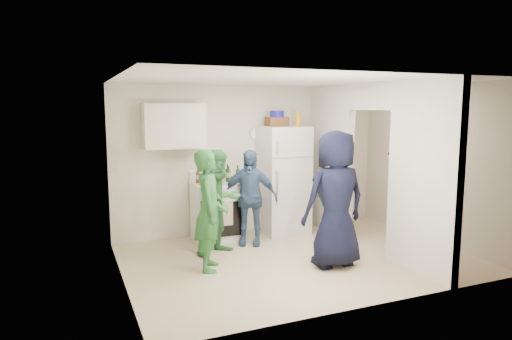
{
  "coord_description": "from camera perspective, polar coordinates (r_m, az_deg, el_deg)",
  "views": [
    {
      "loc": [
        -2.98,
        -5.56,
        2.15
      ],
      "look_at": [
        -0.48,
        0.4,
        1.25
      ],
      "focal_mm": 32.0,
      "sensor_mm": 36.0,
      "label": 1
    }
  ],
  "objects": [
    {
      "name": "wall_front",
      "position": [
        4.95,
        14.68,
        -2.79
      ],
      "size": [
        4.8,
        0.0,
        4.8
      ],
      "primitive_type": "plane",
      "rotation": [
        -1.57,
        0.0,
        0.0
      ],
      "color": "silver",
      "rests_on": "floor"
    },
    {
      "name": "bottle_h",
      "position": [
        7.17,
        -6.82,
        -0.7
      ],
      "size": [
        0.07,
        0.07,
        0.3
      ],
      "primitive_type": "cylinder",
      "color": "#92979D",
      "rests_on": "stove"
    },
    {
      "name": "partition_header",
      "position": [
        6.95,
        14.36,
        8.92
      ],
      "size": [
        0.12,
        1.0,
        0.4
      ],
      "primitive_type": "cube",
      "color": "silver",
      "rests_on": "partition_pier_back"
    },
    {
      "name": "nook_window",
      "position": [
        7.88,
        20.2,
        3.8
      ],
      "size": [
        0.03,
        0.7,
        0.8
      ],
      "primitive_type": "cube",
      "color": "black",
      "rests_on": "wall_right"
    },
    {
      "name": "person_green_center",
      "position": [
        6.69,
        -4.57,
        -4.02
      ],
      "size": [
        0.91,
        0.82,
        1.54
      ],
      "primitive_type": "imported",
      "rotation": [
        0.0,
        0.0,
        0.38
      ],
      "color": "#3B874D",
      "rests_on": "floor"
    },
    {
      "name": "floor",
      "position": [
        6.66,
        5.24,
        -10.94
      ],
      "size": [
        4.8,
        4.8,
        0.0
      ],
      "primitive_type": "plane",
      "color": "#C2AC89",
      "rests_on": "ground"
    },
    {
      "name": "wall_left",
      "position": [
        5.66,
        -16.61,
        -1.55
      ],
      "size": [
        0.0,
        3.4,
        3.4
      ],
      "primitive_type": "plane",
      "rotation": [
        1.57,
        0.0,
        1.57
      ],
      "color": "silver",
      "rests_on": "floor"
    },
    {
      "name": "bottle_j",
      "position": [
        7.35,
        -2.28,
        -0.51
      ],
      "size": [
        0.07,
        0.07,
        0.28
      ],
      "primitive_type": "cylinder",
      "color": "#21602D",
      "rests_on": "stove"
    },
    {
      "name": "person_denim",
      "position": [
        7.11,
        -0.87,
        -3.44
      ],
      "size": [
        0.95,
        0.74,
        1.5
      ],
      "primitive_type": "imported",
      "rotation": [
        0.0,
        0.0,
        -0.5
      ],
      "color": "#38537C",
      "rests_on": "floor"
    },
    {
      "name": "partition_pier_front",
      "position": [
        6.17,
        20.17,
        -0.94
      ],
      "size": [
        0.12,
        1.2,
        2.5
      ],
      "primitive_type": "cube",
      "color": "silver",
      "rests_on": "floor"
    },
    {
      "name": "spice_shelf",
      "position": [
        7.84,
        -0.3,
        2.07
      ],
      "size": [
        0.35,
        0.08,
        0.03
      ],
      "primitive_type": "cube",
      "color": "olive",
      "rests_on": "wall_back"
    },
    {
      "name": "ceiling",
      "position": [
        6.31,
        5.53,
        11.07
      ],
      "size": [
        4.8,
        4.8,
        0.0
      ],
      "primitive_type": "plane",
      "rotation": [
        3.14,
        0.0,
        0.0
      ],
      "color": "white",
      "rests_on": "wall_back"
    },
    {
      "name": "person_navy",
      "position": [
        6.2,
        9.88,
        -3.6
      ],
      "size": [
        0.9,
        0.59,
        1.84
      ],
      "primitive_type": "imported",
      "rotation": [
        0.0,
        0.0,
        -3.14
      ],
      "color": "black",
      "rests_on": "floor"
    },
    {
      "name": "bottle_a",
      "position": [
        7.38,
        -7.28,
        -0.68
      ],
      "size": [
        0.07,
        0.07,
        0.24
      ],
      "primitive_type": "cylinder",
      "color": "brown",
      "rests_on": "stove"
    },
    {
      "name": "wall_back",
      "position": [
        7.9,
        -0.44,
        1.38
      ],
      "size": [
        4.8,
        0.0,
        4.8
      ],
      "primitive_type": "plane",
      "rotation": [
        1.57,
        0.0,
        0.0
      ],
      "color": "silver",
      "rests_on": "floor"
    },
    {
      "name": "person_green_left",
      "position": [
        6.04,
        -5.9,
        -5.01
      ],
      "size": [
        0.56,
        0.68,
        1.6
      ],
      "primitive_type": "imported",
      "rotation": [
        0.0,
        0.0,
        1.22
      ],
      "color": "#296736",
      "rests_on": "floor"
    },
    {
      "name": "blue_bowl",
      "position": [
        7.69,
        2.63,
        7.02
      ],
      "size": [
        0.24,
        0.24,
        0.11
      ],
      "primitive_type": "cylinder",
      "color": "#151693",
      "rests_on": "wicker_basket"
    },
    {
      "name": "bottle_e",
      "position": [
        7.53,
        -4.63,
        -0.28
      ],
      "size": [
        0.07,
        0.07,
        0.29
      ],
      "primitive_type": "cylinder",
      "color": "#9BA0AC",
      "rests_on": "stove"
    },
    {
      "name": "bottle_b",
      "position": [
        7.23,
        -6.17,
        -0.67
      ],
      "size": [
        0.06,
        0.06,
        0.28
      ],
      "primitive_type": "cylinder",
      "color": "#184818",
      "rests_on": "stove"
    },
    {
      "name": "person_nook",
      "position": [
        7.62,
        18.25,
        -2.59
      ],
      "size": [
        1.05,
        1.21,
        1.62
      ],
      "primitive_type": "imported",
      "rotation": [
        0.0,
        0.0,
        -2.09
      ],
      "color": "black",
      "rests_on": "floor"
    },
    {
      "name": "nook_window_frame",
      "position": [
        7.87,
        20.12,
        3.8
      ],
      "size": [
        0.04,
        0.76,
        0.86
      ],
      "primitive_type": "cube",
      "color": "white",
      "rests_on": "wall_right"
    },
    {
      "name": "upper_cabinet",
      "position": [
        7.26,
        -10.22,
        5.44
      ],
      "size": [
        0.95,
        0.34,
        0.7
      ],
      "primitive_type": "cube",
      "color": "silver",
      "rests_on": "wall_back"
    },
    {
      "name": "yellow_cup_stack_top",
      "position": [
        7.7,
        5.27,
        6.4
      ],
      "size": [
        0.09,
        0.09,
        0.25
      ],
      "primitive_type": "cylinder",
      "color": "orange",
      "rests_on": "fridge"
    },
    {
      "name": "partition_pier_back",
      "position": [
        7.91,
        9.3,
        1.29
      ],
      "size": [
        0.12,
        1.2,
        2.5
      ],
      "primitive_type": "cube",
      "color": "silver",
      "rests_on": "floor"
    },
    {
      "name": "bottle_g",
      "position": [
        7.57,
        -3.44,
        -0.41
      ],
      "size": [
        0.08,
        0.08,
        0.25
      ],
      "primitive_type": "cylinder",
      "color": "olive",
      "rests_on": "stove"
    },
    {
      "name": "stove",
      "position": [
        7.47,
        -4.88,
        -5.14
      ],
      "size": [
        0.78,
        0.65,
        0.93
      ],
      "primitive_type": "cube",
      "color": "white",
      "rests_on": "floor"
    },
    {
      "name": "wall_clock",
      "position": [
        7.86,
        -0.05,
        4.64
      ],
      "size": [
        0.22,
        0.02,
        0.22
      ],
      "primitive_type": "cylinder",
      "rotation": [
        1.57,
        0.0,
        0.0
      ],
      "color": "white",
      "rests_on": "wall_back"
    },
    {
      "name": "wicker_basket",
      "position": [
        7.69,
        2.62,
        6.05
      ],
      "size": [
        0.35,
        0.25,
        0.15
      ],
      "primitive_type": "cube",
      "color": "brown",
      "rests_on": "fridge"
    },
    {
      "name": "bottle_d",
      "position": [
        7.31,
        -4.61,
        -0.61
      ],
      "size": [
        0.06,
        0.06,
        0.27
      ],
      "primitive_type": "cylinder",
      "color": "brown",
      "rests_on": "stove"
    },
    {
      "name": "bottle_f",
      "position": [
        7.43,
        -3.57,
        -0.37
      ],
      "size": [
        0.06,
        0.06,
        0.29
      ],
      "primitive_type": "cylinder",
      "color": "#163E20",
      "rests_on": "stove"
    },
    {
      "name": "bottle_c",
      "position": [
        7.48,
        -6.03,
        -0.25
      ],
      "size": [
        0.08,
        0.08,
        0.32
      ],
      "primitive_type": "cylinder",
      "color": "#B4BBC3",
      "rests_on": "stove"
    },
    {
      "name": "bottle_i",
      "position": [
        7.48,
        -4.77,
        -0.52
      ],
      "size": [
        0.06,
        0.06,
        0.25
      ],
      "primitive_type": "cylinder",
      "color": "#5D1810",
      "rests_on": "stove"
    },
    {
      "name": "fridge",
      "position": [
        7.78,
        3.4,
        -1.24
      ],
      "size": [
        0.75,
        0.73,
        1.82
      ],
      "primitive_type": "cube",
      "color": "silver",
      "rests_on": "floor"
    },
    {
      "name": "yellow_cup_stack_stove",
      "position": [
        7.11,
        -5.31,
        -0.94
      ],
      "size": [
        0.09,
        0.09,
        0.25
      ],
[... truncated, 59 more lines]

